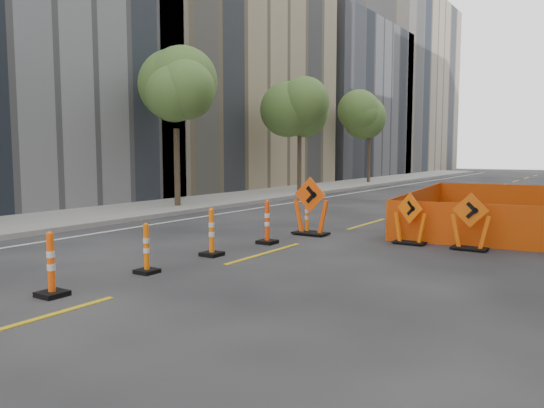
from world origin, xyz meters
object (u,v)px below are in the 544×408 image
Objects in this scene: chevron_sign_left at (311,206)px; chevron_sign_right at (470,222)px; channelizer_3 at (146,248)px; channelizer_5 at (267,222)px; chevron_sign_center at (410,218)px; channelizer_6 at (307,216)px; channelizer_2 at (51,264)px; channelizer_4 at (212,232)px.

chevron_sign_left is 1.19× the size of chevron_sign_right.
chevron_sign_left is at bearing 86.48° from channelizer_3.
chevron_sign_right is at bearing 22.73° from channelizer_5.
channelizer_6 is at bearing -158.77° from chevron_sign_center.
channelizer_2 is 9.34m from chevron_sign_right.
chevron_sign_center is 0.96× the size of chevron_sign_right.
channelizer_4 is 0.83× the size of chevron_sign_center.
channelizer_5 is at bearing 88.27° from channelizer_2.
channelizer_3 is at bearing -91.70° from channelizer_5.
channelizer_5 is 1.91m from chevron_sign_left.
channelizer_4 is 3.94m from chevron_sign_left.
chevron_sign_right reaches higher than channelizer_6.
channelizer_6 is 0.76× the size of chevron_sign_center.
channelizer_2 is at bearing -89.19° from chevron_sign_center.
channelizer_2 is 2.04m from channelizer_3.
channelizer_5 is 1.11× the size of channelizer_6.
channelizer_5 is at bearing -125.00° from chevron_sign_center.
chevron_sign_right is (4.35, 0.05, -0.13)m from chevron_sign_left.
channelizer_5 is at bearing 85.38° from channelizer_4.
channelizer_4 is 0.97× the size of channelizer_5.
channelizer_3 is 6.82m from chevron_sign_center.
channelizer_5 is 2.04m from channelizer_6.
channelizer_2 is at bearing -91.52° from channelizer_6.
channelizer_6 is (0.15, 6.10, 0.01)m from channelizer_3.
channelizer_4 is 0.66× the size of chevron_sign_left.
chevron_sign_center is at bearing 3.45° from chevron_sign_left.
chevron_sign_center reaches higher than channelizer_4.
channelizer_6 reaches higher than channelizer_3.
channelizer_4 is at bearing -93.82° from chevron_sign_left.
channelizer_5 reaches higher than channelizer_2.
channelizer_2 reaches higher than channelizer_3.
chevron_sign_center is at bearing 61.74° from channelizer_3.
chevron_sign_left reaches higher than chevron_sign_right.
chevron_sign_center is (3.23, 6.01, 0.17)m from channelizer_3.
channelizer_2 is at bearing -91.79° from channelizer_3.
channelizer_4 is at bearing 91.23° from channelizer_3.
channelizer_3 is at bearing -91.37° from chevron_sign_left.
chevron_sign_center is (3.27, 3.97, 0.12)m from channelizer_4.
channelizer_3 is 2.04m from channelizer_4.
channelizer_2 is 0.96× the size of channelizer_5.
channelizer_3 is 0.98× the size of channelizer_6.
channelizer_4 is at bearing -146.02° from chevron_sign_right.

